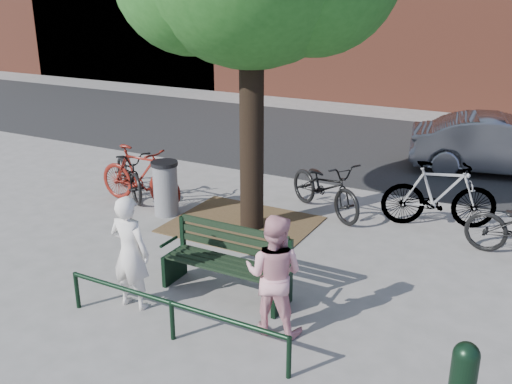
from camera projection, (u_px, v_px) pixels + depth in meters
The scene contains 14 objects.
ground at pixel (226, 294), 7.71m from camera, with size 90.00×90.00×0.00m, color gray.
dirt_pit at pixel (242, 224), 9.98m from camera, with size 2.40×2.00×0.02m, color brown.
road at pixel (395, 149), 14.77m from camera, with size 40.00×7.00×0.01m, color black.
park_bench at pixel (228, 260), 7.62m from camera, with size 1.74×0.54×0.97m.
guard_railing at pixel (172, 309), 6.58m from camera, with size 3.06×0.06×0.51m.
person_left at pixel (130, 253), 7.18m from camera, with size 0.55×0.36×1.52m, color silver.
person_right at pixel (274, 274), 6.66m from camera, with size 0.72×0.56×1.49m, color pink.
bollard at pixel (462, 383), 5.20m from camera, with size 0.25×0.25×0.92m.
litter_bin at pixel (166, 188), 10.31m from camera, with size 0.49×0.49×1.00m.
bicycle_a at pixel (129, 172), 11.29m from camera, with size 0.65×1.86×0.98m, color black.
bicycle_b at pixel (140, 176), 10.79m from camera, with size 0.53×1.89×1.14m, color #61140D.
bicycle_c at pixel (325, 187), 10.35m from camera, with size 0.68×1.96×1.03m, color black.
bicycle_d at pixel (439, 194), 9.76m from camera, with size 0.55×1.93×1.16m, color gray.
parked_car at pixel (502, 146), 12.58m from camera, with size 1.37×3.93×1.30m, color slate.
Camera 1 is at (3.58, -5.81, 3.87)m, focal length 40.00 mm.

